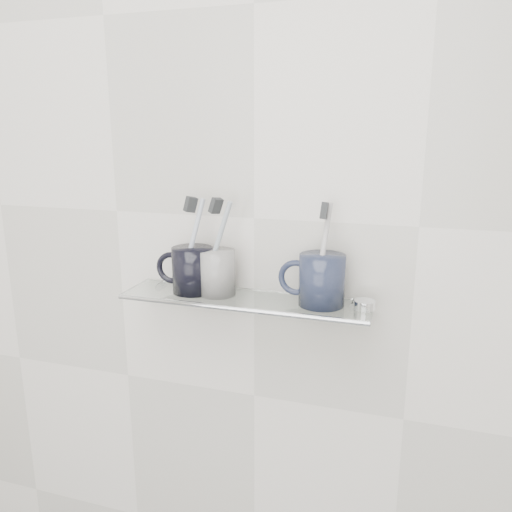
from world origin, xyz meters
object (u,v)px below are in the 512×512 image
at_px(mug_left, 193,270).
at_px(mug_right, 322,280).
at_px(shelf_glass, 245,300).
at_px(mug_center, 217,272).

bearing_deg(mug_left, mug_right, -20.20).
height_order(shelf_glass, mug_right, mug_right).
relative_size(mug_left, mug_center, 1.02).
bearing_deg(mug_right, mug_center, -161.50).
bearing_deg(mug_center, mug_right, -3.14).
bearing_deg(mug_center, shelf_glass, -7.91).
xyz_separation_m(shelf_glass, mug_left, (-0.11, 0.00, 0.05)).
xyz_separation_m(mug_left, mug_center, (0.05, 0.00, -0.00)).
distance_m(shelf_glass, mug_right, 0.16).
relative_size(shelf_glass, mug_center, 5.48).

